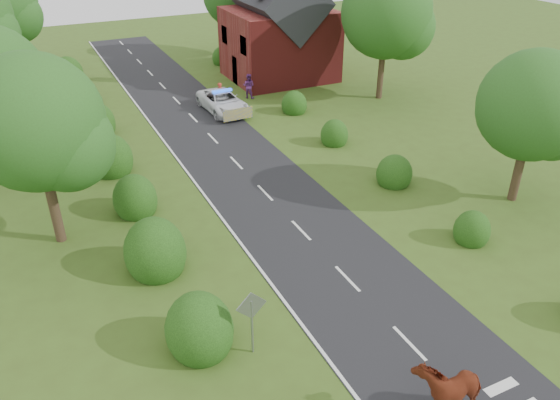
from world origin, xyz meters
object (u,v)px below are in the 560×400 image
cow (447,389)px  road_sign (252,314)px  pedestrian_red (220,94)px  police_van (223,102)px  pedestrian_purple (249,86)px

cow → road_sign: bearing=-136.9°
road_sign → pedestrian_red: (7.60, 23.62, -0.81)m
road_sign → cow: bearing=-47.5°
police_van → pedestrian_red: 1.31m
cow → pedestrian_red: (3.35, 28.25, 0.01)m
pedestrian_red → pedestrian_purple: (2.54, 0.64, 0.08)m
police_van → pedestrian_red: (0.26, 1.28, 0.13)m
road_sign → police_van: 23.54m
road_sign → pedestrian_purple: size_ratio=1.37×
cow → police_van: cow is taller
cow → pedestrian_red: pedestrian_red is taller
road_sign → pedestrian_red: road_sign is taller
cow → police_van: bearing=174.1°
police_van → pedestrian_purple: bearing=31.9°
police_van → pedestrian_purple: (2.80, 1.91, 0.21)m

